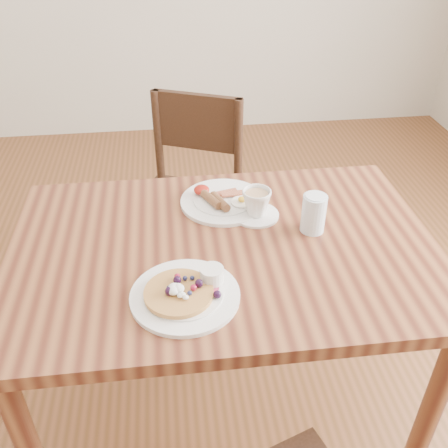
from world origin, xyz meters
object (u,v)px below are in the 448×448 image
dining_table (224,271)px  chair_far (189,193)px  breakfast_plate (222,200)px  pancake_plate (186,292)px  water_glass (314,214)px  teacup_saucer (256,205)px

dining_table → chair_far: 0.73m
chair_far → breakfast_plate: bearing=122.6°
pancake_plate → breakfast_plate: pancake_plate is taller
pancake_plate → water_glass: water_glass is taller
dining_table → pancake_plate: bearing=-120.5°
dining_table → chair_far: chair_far is taller
breakfast_plate → pancake_plate: bearing=-108.4°
dining_table → teacup_saucer: teacup_saucer is taller
breakfast_plate → chair_far: bearing=99.3°
chair_far → teacup_saucer: (0.18, -0.58, 0.30)m
pancake_plate → water_glass: (0.38, 0.24, 0.04)m
pancake_plate → water_glass: 0.45m
chair_far → dining_table: bearing=118.3°
teacup_saucer → water_glass: size_ratio=1.22×
dining_table → breakfast_plate: (0.02, 0.21, 0.11)m
dining_table → breakfast_plate: 0.24m
dining_table → pancake_plate: pancake_plate is taller
chair_far → water_glass: 0.81m
pancake_plate → chair_far: bearing=86.5°
pancake_plate → dining_table: bearing=59.5°
chair_far → breakfast_plate: chair_far is taller
breakfast_plate → dining_table: bearing=-95.4°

